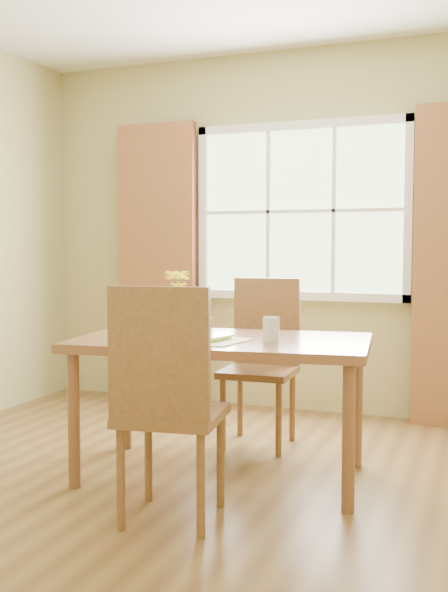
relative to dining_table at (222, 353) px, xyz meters
name	(u,v)px	position (x,y,z in m)	size (l,w,h in m)	color
room	(203,224)	(0.00, -0.25, 0.68)	(4.24, 3.84, 2.74)	brown
window	(301,211)	(0.00, 1.62, 0.83)	(1.62, 0.06, 1.32)	#BDE4AC
curtain_left	(157,264)	(-1.15, 1.53, 0.43)	(0.65, 0.08, 2.20)	maroon
dining_table	(222,353)	(0.00, 0.00, 0.00)	(1.64, 1.05, 0.75)	brown
chair_near	(166,395)	(0.01, -0.71, -0.09)	(0.50, 0.50, 1.07)	brown
chair_far	(263,353)	(0.00, 0.71, -0.11)	(0.45, 0.45, 1.04)	brown
placemat	(202,340)	(-0.07, -0.12, 0.08)	(0.45, 0.33, 0.01)	#EAF0CB
plate	(199,338)	(-0.08, -0.14, 0.09)	(0.28, 0.28, 0.01)	#B9D334
croissant_sandwich	(195,325)	(-0.09, -0.16, 0.16)	(0.20, 0.17, 0.13)	gold
water_glass	(271,330)	(0.29, -0.04, 0.14)	(0.09, 0.09, 0.13)	silver
flower_vase	(177,295)	(-0.32, 0.13, 0.29)	(0.14, 0.14, 0.35)	silver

